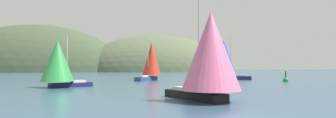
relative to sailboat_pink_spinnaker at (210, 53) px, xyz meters
name	(u,v)px	position (x,y,z in m)	size (l,w,h in m)	color
ground_plane	(242,116)	(0.22, -7.57, -4.61)	(360.00, 360.00, 0.00)	#385670
headland_left	(36,72)	(-54.78, 127.43, -4.61)	(87.47, 44.00, 47.08)	#425138
headland_center	(155,71)	(5.22, 127.43, -4.61)	(76.76, 44.00, 38.26)	#5B6647
sailboat_pink_spinnaker	(210,53)	(0.00, 0.00, 0.00)	(7.56, 10.09, 10.17)	black
sailboat_blue_spinnaker	(224,59)	(14.46, 40.10, 0.34)	(9.99, 7.37, 10.42)	#191E4C
sailboat_green_sail	(58,62)	(-18.55, 19.70, -0.67)	(8.49, 7.03, 8.07)	#191E4C
sailboat_scarlet_sail	(151,60)	(-2.93, 39.08, -0.07)	(6.86, 7.87, 9.62)	navy
channel_buoy	(286,80)	(24.46, 30.30, -4.24)	(1.10, 1.10, 2.64)	green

